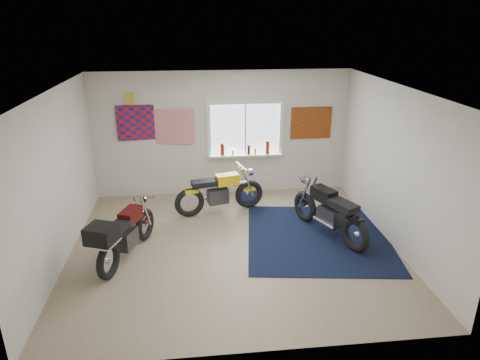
{
  "coord_description": "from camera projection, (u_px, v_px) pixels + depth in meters",
  "views": [
    {
      "loc": [
        -0.6,
        -6.46,
        3.74
      ],
      "look_at": [
        0.16,
        0.4,
        1.08
      ],
      "focal_mm": 32.0,
      "sensor_mm": 36.0,
      "label": 1
    }
  ],
  "objects": [
    {
      "name": "yellow_triumph",
      "position": [
        219.0,
        193.0,
        8.58
      ],
      "size": [
        1.83,
        0.67,
        0.94
      ],
      "rotation": [
        0.0,
        0.0,
        0.24
      ],
      "color": "black",
      "rests_on": "ground"
    },
    {
      "name": "room_shell",
      "position": [
        233.0,
        157.0,
        6.81
      ],
      "size": [
        5.5,
        5.5,
        5.5
      ],
      "color": "white",
      "rests_on": "ground"
    },
    {
      "name": "black_chrome_bike",
      "position": [
        329.0,
        213.0,
        7.66
      ],
      "size": [
        0.95,
        1.83,
        1.0
      ],
      "rotation": [
        0.0,
        0.0,
        2.0
      ],
      "color": "black",
      "rests_on": "navy_rug"
    },
    {
      "name": "navy_rug",
      "position": [
        318.0,
        237.0,
        7.72
      ],
      "size": [
        2.82,
        2.91,
        0.01
      ],
      "primitive_type": "cube",
      "rotation": [
        0.0,
        0.0,
        -0.13
      ],
      "color": "black",
      "rests_on": "ground"
    },
    {
      "name": "triumph_poster",
      "position": [
        311.0,
        123.0,
        9.34
      ],
      "size": [
        0.9,
        0.03,
        0.7
      ],
      "primitive_type": "cube",
      "color": "#A54C14",
      "rests_on": "room_shell"
    },
    {
      "name": "window_assembly",
      "position": [
        245.0,
        133.0,
        9.25
      ],
      "size": [
        1.66,
        0.17,
        1.26
      ],
      "color": "white",
      "rests_on": "room_shell"
    },
    {
      "name": "flag_display",
      "position": [
        129.0,
        99.0,
        8.73
      ],
      "size": [
        1.6,
        0.1,
        1.17
      ],
      "color": "red",
      "rests_on": "room_shell"
    },
    {
      "name": "maroon_tourer",
      "position": [
        122.0,
        235.0,
        6.8
      ],
      "size": [
        0.92,
        1.79,
        0.93
      ],
      "rotation": [
        0.0,
        0.0,
        1.22
      ],
      "color": "black",
      "rests_on": "ground"
    },
    {
      "name": "oil_bottles",
      "position": [
        245.0,
        149.0,
        9.31
      ],
      "size": [
        1.08,
        0.09,
        0.3
      ],
      "color": "maroon",
      "rests_on": "window_assembly"
    },
    {
      "name": "ground",
      "position": [
        234.0,
        247.0,
        7.4
      ],
      "size": [
        5.5,
        5.5,
        0.0
      ],
      "primitive_type": "plane",
      "color": "#9E896B",
      "rests_on": "ground"
    }
  ]
}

